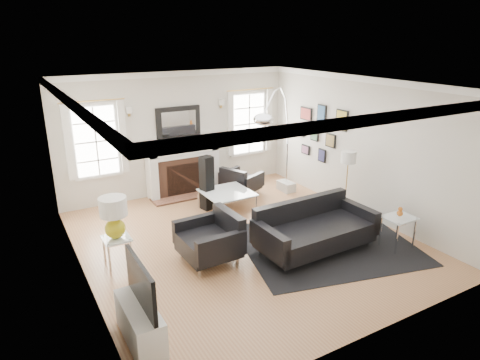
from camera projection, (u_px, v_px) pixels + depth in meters
floor at (244, 240)px, 7.79m from camera, size 6.00×6.00×0.00m
back_wall at (178, 134)px, 9.80m from camera, size 5.50×0.04×2.80m
front_wall at (377, 235)px, 4.87m from camera, size 5.50×0.04×2.80m
left_wall at (77, 196)px, 6.04m from camera, size 0.04×6.00×2.80m
right_wall at (362, 147)px, 8.62m from camera, size 0.04×6.00×2.80m
ceiling at (245, 84)px, 6.88m from camera, size 5.50×6.00×0.02m
crown_molding at (245, 88)px, 6.90m from camera, size 5.50×6.00×0.12m
fireplace at (183, 172)px, 9.90m from camera, size 1.70×0.69×1.11m
mantel_mirror at (179, 123)px, 9.68m from camera, size 1.05×0.07×0.75m
window_left at (96, 141)px, 8.86m from camera, size 1.24×0.15×1.62m
window_right at (249, 123)px, 10.60m from camera, size 1.24×0.15×1.62m
gallery_wall at (319, 129)px, 9.63m from camera, size 0.04×1.73×1.29m
tv_unit at (140, 318)px, 5.14m from camera, size 0.35×1.00×1.09m
area_rug at (327, 244)px, 7.64m from camera, size 3.43×3.07×0.01m
sofa at (313, 229)px, 7.37m from camera, size 2.13×1.02×0.69m
armchair_left at (212, 239)px, 7.01m from camera, size 0.92×1.02×0.67m
armchair_right at (240, 182)px, 9.94m from camera, size 0.99×1.04×0.55m
coffee_table at (227, 193)px, 8.95m from camera, size 0.98×0.98×0.44m
side_table_left at (117, 243)px, 6.89m from camera, size 0.43×0.43×0.47m
nesting_table at (398, 223)px, 7.41m from camera, size 0.52×0.44×0.57m
gourd_lamp at (114, 215)px, 6.72m from camera, size 0.43×0.43×0.69m
orange_vase at (400, 212)px, 7.34m from camera, size 0.11×0.11×0.17m
arc_floor_lamp at (277, 142)px, 8.90m from camera, size 1.86×1.73×2.64m
stick_floor_lamp at (348, 161)px, 8.24m from camera, size 0.29×0.29×1.44m
speaker_tower at (207, 183)px, 9.02m from camera, size 0.28×0.28×1.17m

